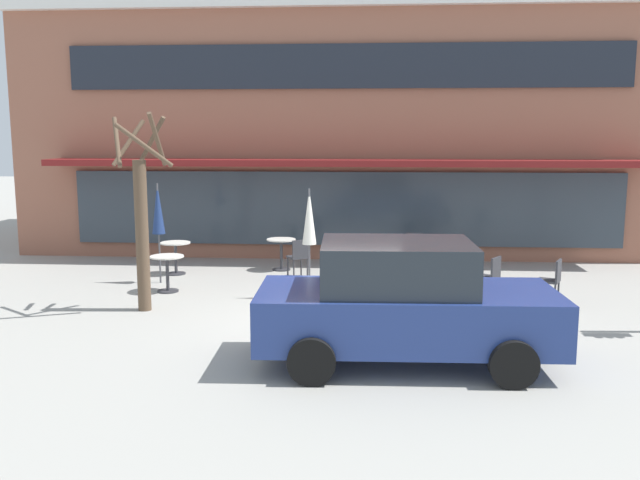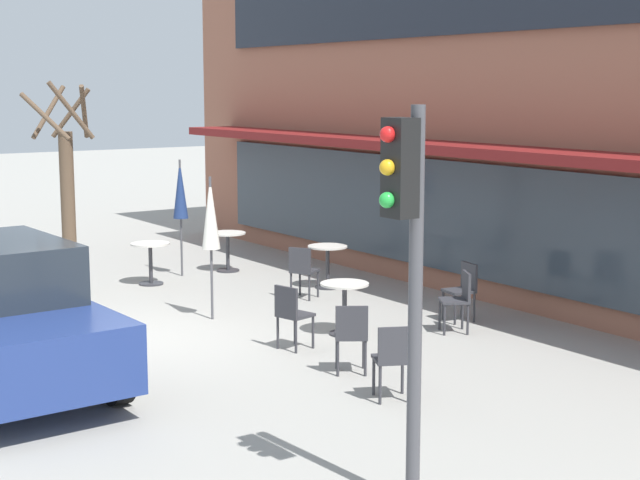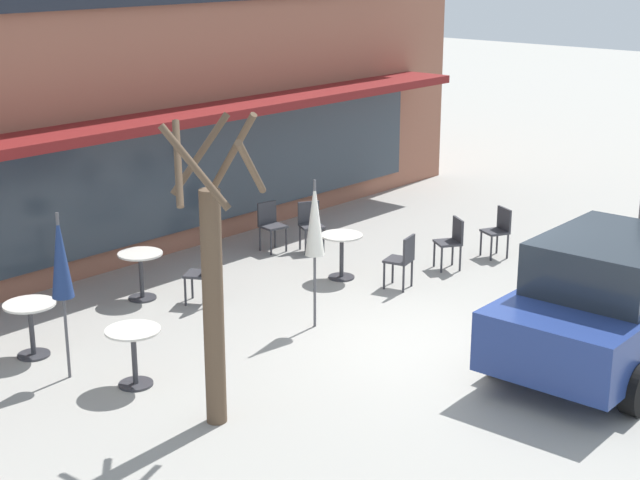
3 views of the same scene
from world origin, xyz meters
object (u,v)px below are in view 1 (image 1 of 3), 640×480
at_px(patio_umbrella_cream_folded, 158,210).
at_px(cafe_chair_4, 414,248).
at_px(cafe_table_by_tree, 281,249).
at_px(cafe_chair_5, 299,255).
at_px(cafe_chair_0, 436,252).
at_px(cafe_chair_3, 419,274).
at_px(cafe_table_near_wall, 176,253).
at_px(cafe_chair_1, 552,278).
at_px(cafe_table_streetside, 404,264).
at_px(street_tree, 142,219).
at_px(cafe_chair_2, 491,275).
at_px(parked_sedan, 404,303).
at_px(patio_umbrella_green_folded, 309,218).
at_px(cafe_table_mid_patio, 167,267).

relative_size(patio_umbrella_cream_folded, cafe_chair_4, 2.47).
height_order(cafe_table_by_tree, cafe_chair_5, cafe_chair_5).
height_order(cafe_chair_0, cafe_chair_3, same).
relative_size(cafe_chair_0, cafe_chair_3, 1.00).
height_order(cafe_table_near_wall, cafe_table_by_tree, same).
bearing_deg(cafe_chair_1, cafe_table_streetside, 154.37).
relative_size(patio_umbrella_cream_folded, street_tree, 0.60).
bearing_deg(cafe_chair_0, cafe_chair_1, -55.22).
distance_m(cafe_table_streetside, cafe_chair_3, 1.10).
height_order(cafe_chair_4, cafe_chair_5, same).
relative_size(cafe_chair_2, parked_sedan, 0.21).
bearing_deg(patio_umbrella_green_folded, cafe_chair_2, 0.49).
distance_m(patio_umbrella_green_folded, parked_sedan, 4.19).
xyz_separation_m(cafe_table_mid_patio, cafe_chair_3, (5.18, -0.32, 0.01)).
distance_m(cafe_chair_3, cafe_chair_5, 3.21).
height_order(cafe_chair_0, cafe_chair_4, same).
xyz_separation_m(cafe_table_mid_patio, patio_umbrella_green_folded, (3.00, -0.37, 1.11)).
bearing_deg(street_tree, cafe_chair_1, 6.92).
xyz_separation_m(cafe_chair_3, cafe_chair_5, (-2.59, 1.90, 0.00)).
distance_m(cafe_chair_2, cafe_chair_5, 4.41).
bearing_deg(cafe_chair_4, cafe_table_mid_patio, -152.50).
relative_size(patio_umbrella_green_folded, cafe_chair_4, 2.47).
bearing_deg(parked_sedan, cafe_table_mid_patio, 138.49).
bearing_deg(cafe_chair_1, cafe_chair_0, 124.78).
distance_m(cafe_table_near_wall, cafe_chair_4, 5.68).
height_order(cafe_table_streetside, cafe_table_mid_patio, same).
relative_size(cafe_table_near_wall, cafe_chair_1, 0.85).
bearing_deg(cafe_chair_5, cafe_table_by_tree, 120.59).
relative_size(cafe_table_mid_patio, cafe_chair_0, 0.85).
bearing_deg(cafe_chair_3, cafe_table_by_tree, 138.25).
bearing_deg(cafe_chair_0, street_tree, -147.12).
distance_m(cafe_table_mid_patio, patio_umbrella_cream_folded, 1.45).
relative_size(cafe_chair_0, cafe_chair_5, 1.00).
xyz_separation_m(cafe_chair_4, parked_sedan, (-0.58, -6.87, 0.35)).
height_order(cafe_table_near_wall, cafe_chair_1, cafe_chair_1).
height_order(cafe_table_streetside, cafe_chair_0, cafe_chair_0).
distance_m(cafe_table_streetside, cafe_chair_4, 2.01).
xyz_separation_m(cafe_table_streetside, cafe_chair_1, (2.76, -1.32, 0.01)).
relative_size(cafe_chair_4, street_tree, 0.24).
bearing_deg(cafe_table_mid_patio, cafe_chair_5, 31.39).
bearing_deg(cafe_chair_5, cafe_chair_1, -22.87).
relative_size(cafe_chair_0, street_tree, 0.24).
relative_size(patio_umbrella_green_folded, street_tree, 0.60).
xyz_separation_m(cafe_table_streetside, cafe_table_by_tree, (-2.85, 1.70, 0.00)).
bearing_deg(cafe_chair_4, street_tree, -141.03).
relative_size(cafe_table_by_tree, patio_umbrella_green_folded, 0.35).
xyz_separation_m(cafe_chair_1, parked_sedan, (-3.00, -3.56, 0.35)).
xyz_separation_m(cafe_chair_1, street_tree, (-7.66, -0.93, 1.18)).
height_order(patio_umbrella_green_folded, parked_sedan, patio_umbrella_green_folded).
relative_size(patio_umbrella_green_folded, cafe_chair_0, 2.47).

